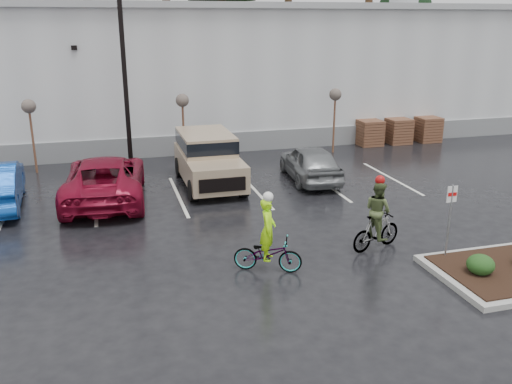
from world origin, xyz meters
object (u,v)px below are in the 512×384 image
object	(u,v)px
sapling_mid	(182,104)
cyclist_olive	(377,222)
sapling_west	(29,110)
sapling_east	(335,98)
car_grey	(310,163)
cyclist_hivis	(268,247)
fire_lane_sign	(450,213)
pallet_stack_b	(398,131)
lamppost	(122,38)
car_red	(105,179)
pallet_stack_a	(369,133)
suv_tan	(209,160)
pallet_stack_c	(428,129)

from	to	relation	value
sapling_mid	cyclist_olive	xyz separation A→B (m)	(3.86, -11.50, -1.91)
sapling_west	sapling_east	xyz separation A→B (m)	(14.00, 0.00, 0.00)
sapling_mid	car_grey	xyz separation A→B (m)	(4.58, -4.32, -1.98)
cyclist_olive	car_grey	bearing A→B (deg)	-23.25
sapling_west	cyclist_hivis	world-z (taller)	sapling_west
fire_lane_sign	cyclist_olive	distance (m)	2.03
pallet_stack_b	cyclist_hivis	distance (m)	17.25
sapling_east	sapling_west	bearing A→B (deg)	180.00
lamppost	pallet_stack_b	xyz separation A→B (m)	(14.20, 2.00, -5.01)
pallet_stack_b	car_red	bearing A→B (deg)	-159.38
fire_lane_sign	car_grey	bearing A→B (deg)	94.86
pallet_stack_a	suv_tan	xyz separation A→B (m)	(-9.59, -4.93, 0.35)
pallet_stack_a	fire_lane_sign	xyz separation A→B (m)	(-4.70, -13.80, 0.73)
sapling_west	fire_lane_sign	size ratio (longest dim) A/B	1.45
fire_lane_sign	car_red	bearing A→B (deg)	137.99
pallet_stack_a	cyclist_hivis	distance (m)	16.19
cyclist_hivis	cyclist_olive	distance (m)	3.50
pallet_stack_b	pallet_stack_c	xyz separation A→B (m)	(1.80, 0.00, 0.00)
sapling_mid	car_grey	world-z (taller)	sapling_mid
sapling_mid	pallet_stack_a	xyz separation A→B (m)	(10.00, 1.00, -2.05)
lamppost	cyclist_hivis	size ratio (longest dim) A/B	4.18
suv_tan	cyclist_hivis	xyz separation A→B (m)	(-0.01, -8.12, -0.34)
lamppost	sapling_east	distance (m)	10.48
pallet_stack_b	car_grey	bearing A→B (deg)	-143.23
pallet_stack_b	cyclist_olive	distance (m)	14.76
pallet_stack_b	fire_lane_sign	xyz separation A→B (m)	(-6.40, -13.80, 0.73)
fire_lane_sign	cyclist_olive	xyz separation A→B (m)	(-1.44, 1.30, -0.59)
fire_lane_sign	suv_tan	distance (m)	10.14
fire_lane_sign	pallet_stack_c	bearing A→B (deg)	59.28
lamppost	sapling_west	bearing A→B (deg)	165.96
suv_tan	pallet_stack_a	bearing A→B (deg)	27.19
pallet_stack_c	cyclist_olive	world-z (taller)	cyclist_olive
pallet_stack_a	cyclist_hivis	world-z (taller)	cyclist_hivis
pallet_stack_a	pallet_stack_c	size ratio (longest dim) A/B	1.00
pallet_stack_b	pallet_stack_c	bearing A→B (deg)	0.00
sapling_mid	cyclist_olive	distance (m)	12.28
pallet_stack_a	fire_lane_sign	world-z (taller)	fire_lane_sign
pallet_stack_a	car_red	world-z (taller)	car_red
lamppost	suv_tan	size ratio (longest dim) A/B	1.81
pallet_stack_c	car_grey	bearing A→B (deg)	-149.19
pallet_stack_a	cyclist_hivis	xyz separation A→B (m)	(-9.60, -13.04, 0.01)
pallet_stack_a	car_red	distance (m)	14.79
car_red	cyclist_hivis	bearing A→B (deg)	123.38
pallet_stack_c	fire_lane_sign	size ratio (longest dim) A/B	0.61
sapling_east	cyclist_hivis	xyz separation A→B (m)	(-7.10, -12.04, -2.04)
sapling_east	cyclist_olive	bearing A→B (deg)	-107.58
fire_lane_sign	cyclist_hivis	bearing A→B (deg)	171.19
sapling_west	suv_tan	size ratio (longest dim) A/B	0.63
sapling_west	car_grey	bearing A→B (deg)	-21.30
pallet_stack_a	lamppost	bearing A→B (deg)	-170.91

